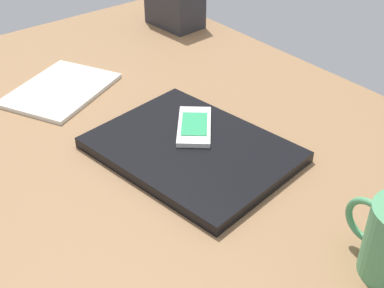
{
  "coord_description": "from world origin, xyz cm",
  "views": [
    {
      "loc": [
        -61.19,
        44.28,
        52.44
      ],
      "look_at": [
        -7.25,
        0.99,
        5.0
      ],
      "focal_mm": 48.94,
      "sensor_mm": 36.0,
      "label": 1
    }
  ],
  "objects_px": {
    "cell_phone_on_laptop": "(194,126)",
    "desk_organizer": "(175,4)",
    "laptop_closed": "(192,150)",
    "notepad": "(61,90)"
  },
  "relations": [
    {
      "from": "cell_phone_on_laptop",
      "to": "desk_organizer",
      "type": "height_order",
      "value": "desk_organizer"
    },
    {
      "from": "laptop_closed",
      "to": "notepad",
      "type": "xyz_separation_m",
      "value": [
        0.33,
        0.07,
        -0.01
      ]
    },
    {
      "from": "cell_phone_on_laptop",
      "to": "notepad",
      "type": "bearing_deg",
      "value": 19.46
    },
    {
      "from": "laptop_closed",
      "to": "notepad",
      "type": "distance_m",
      "value": 0.33
    },
    {
      "from": "desk_organizer",
      "to": "laptop_closed",
      "type": "bearing_deg",
      "value": 141.94
    },
    {
      "from": "cell_phone_on_laptop",
      "to": "desk_organizer",
      "type": "xyz_separation_m",
      "value": [
        0.42,
        -0.28,
        0.03
      ]
    },
    {
      "from": "laptop_closed",
      "to": "desk_organizer",
      "type": "relative_size",
      "value": 2.3
    },
    {
      "from": "cell_phone_on_laptop",
      "to": "notepad",
      "type": "height_order",
      "value": "cell_phone_on_laptop"
    },
    {
      "from": "desk_organizer",
      "to": "notepad",
      "type": "xyz_separation_m",
      "value": [
        -0.14,
        0.38,
        -0.05
      ]
    },
    {
      "from": "laptop_closed",
      "to": "cell_phone_on_laptop",
      "type": "xyz_separation_m",
      "value": [
        0.04,
        -0.03,
        0.01
      ]
    }
  ]
}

